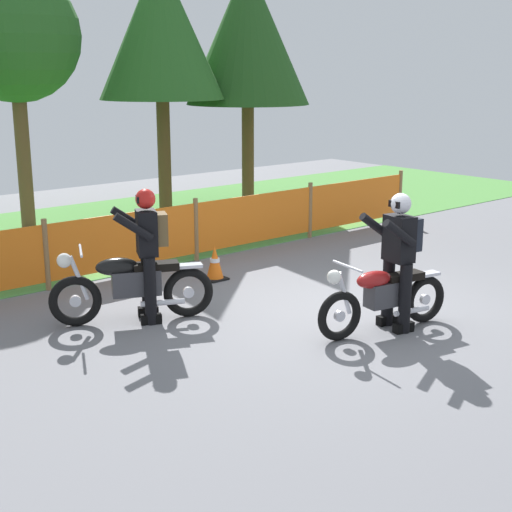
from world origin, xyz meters
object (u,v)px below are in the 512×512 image
motorcycle_lead (131,285)px  rider_lead (148,247)px  traffic_cone (215,263)px  motorcycle_trailing (384,297)px  rider_trailing (399,254)px

motorcycle_lead → rider_lead: size_ratio=1.13×
motorcycle_lead → traffic_cone: (1.95, 0.84, -0.21)m
motorcycle_trailing → rider_trailing: size_ratio=1.13×
rider_lead → rider_trailing: (2.15, -2.23, 0.00)m
motorcycle_trailing → traffic_cone: bearing=-75.5°
motorcycle_lead → rider_trailing: bearing=160.6°
motorcycle_lead → motorcycle_trailing: 3.14m
motorcycle_trailing → rider_lead: (-1.94, 2.19, 0.51)m
rider_trailing → motorcycle_lead: bearing=-33.8°
motorcycle_trailing → rider_lead: size_ratio=1.13×
traffic_cone → rider_trailing: bearing=-82.8°
motorcycle_trailing → rider_trailing: 0.55m
traffic_cone → motorcycle_trailing: bearing=-86.4°
motorcycle_lead → rider_lead: rider_lead is taller
motorcycle_trailing → rider_trailing: bearing=-179.5°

